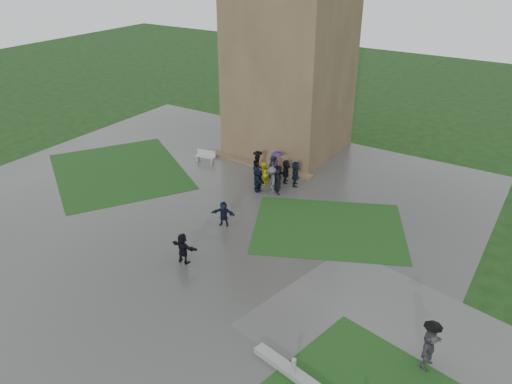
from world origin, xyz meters
The scene contains 11 objects.
ground centered at (0.00, 0.00, 0.00)m, with size 120.00×120.00×0.00m, color black.
plaza centered at (0.00, 2.00, 0.01)m, with size 34.00×34.00×0.02m, color #3A3A38.
lawn_inset_left centered at (-8.50, 4.00, 0.03)m, with size 11.00×9.00×0.01m, color #143613.
lawn_inset_right centered at (8.50, 5.00, 0.03)m, with size 9.00×7.00×0.01m, color #143613.
tower centered at (0.00, 15.00, 9.00)m, with size 8.00×8.00×18.00m, color brown.
tower_plinth centered at (0.00, 10.60, 0.13)m, with size 9.00×0.80×0.22m, color brown.
bench centered at (-4.08, 9.03, 0.49)m, with size 1.64×0.78×0.92m.
visitor_cluster centered at (2.77, 8.12, 1.09)m, with size 4.01×3.94×2.71m.
pedestrian_mid centered at (2.91, 1.84, 0.82)m, with size 1.48×0.53×1.60m, color black.
pedestrian_near centered at (3.39, -2.55, 0.91)m, with size 1.65×0.59×1.77m, color black.
pedestrian_path centered at (16.61, -2.89, 1.09)m, with size 0.73×1.73×2.29m.
Camera 1 is at (18.87, -19.40, 15.76)m, focal length 35.00 mm.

